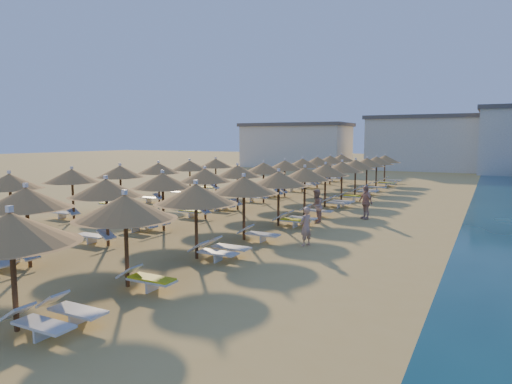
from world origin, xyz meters
The scene contains 9 objects.
ground centered at (0.00, 0.00, 0.00)m, with size 220.00×220.00×0.00m, color tan.
hotel_blocks centered at (2.88, 45.46, 3.70)m, with size 47.71×11.35×8.10m.
parasol_row_east centered at (2.02, 6.94, 2.27)m, with size 2.97×41.10×2.82m.
parasol_row_west centered at (-2.26, 6.94, 2.27)m, with size 2.97×41.10×2.82m.
parasol_row_inland centered at (-8.23, 3.47, 2.27)m, with size 2.97×20.30×2.82m.
loungers centered at (-1.43, 6.25, 0.34)m, with size 13.47×38.68×0.66m.
beachgoer_a centered at (4.75, -1.57, 0.78)m, with size 0.57×0.37×1.56m, color tan.
beachgoer_b centered at (3.39, 3.35, 0.86)m, with size 0.83×0.65×1.71m, color tan.
beachgoer_c centered at (5.32, 5.61, 0.90)m, with size 1.05×0.44×1.79m, color tan.
Camera 1 is at (11.22, -18.27, 4.26)m, focal length 32.00 mm.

